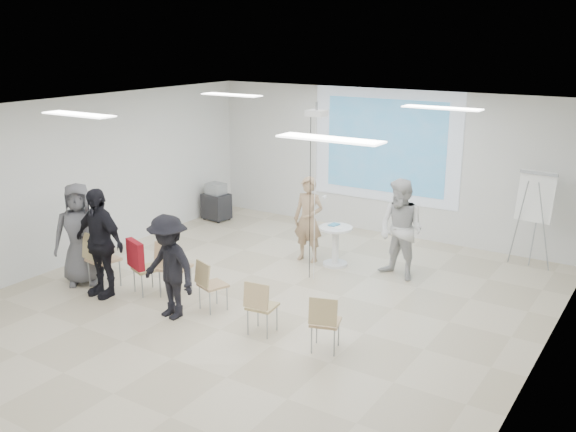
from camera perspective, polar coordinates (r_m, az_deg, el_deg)
The scene contains 30 objects.
floor at distance 10.05m, azimuth -2.48°, elevation -8.21°, with size 8.00×9.00×0.10m, color beige.
ceiling at distance 9.23m, azimuth -2.71°, elevation 9.64°, with size 8.00×9.00×0.10m, color white.
wall_back at distance 13.40m, azimuth 8.69°, elevation 4.75°, with size 8.00×0.10×3.00m, color silver.
wall_left at distance 12.25m, azimuth -18.32°, elevation 3.06°, with size 0.10×9.00×3.00m, color silver.
wall_right at distance 8.02m, azimuth 21.90°, elevation -3.89°, with size 0.10×9.00×3.00m, color silver.
projection_halo at distance 13.28m, azimuth 8.64°, elevation 6.18°, with size 3.20×0.01×2.30m, color silver.
projection_image at distance 13.27m, azimuth 8.61°, elevation 6.17°, with size 2.60×0.01×1.90m, color teal.
pedestal_table at distance 11.58m, azimuth 4.24°, elevation -2.45°, with size 0.66×0.66×0.75m.
player_left at distance 11.67m, azimuth 1.83°, elevation 0.19°, with size 0.65×0.44×1.79m, color tan.
player_right at distance 10.97m, azimuth 10.03°, elevation -0.74°, with size 0.92×0.74×1.91m, color silver.
controller_left at distance 11.71m, azimuth 3.23°, elevation 1.68°, with size 0.04×0.13×0.04m, color white.
controller_right at distance 11.17m, azimuth 9.76°, elevation 1.36°, with size 0.04×0.11×0.04m, color white.
chair_far_left at distance 10.94m, azimuth -16.48°, elevation -3.41°, with size 0.51×0.54×0.95m.
chair_left_mid at distance 10.55m, azimuth -12.84°, elevation -4.30°, with size 0.51×0.52×0.82m.
chair_left_inner at distance 10.29m, azimuth -10.29°, elevation -4.22°, with size 0.52×0.54×0.95m.
chair_center at distance 9.74m, azimuth -7.05°, elevation -5.81°, with size 0.49×0.50×0.80m.
chair_right_inner at distance 8.93m, azimuth -2.51°, elevation -7.75°, with size 0.42×0.45×0.80m.
chair_right_far at distance 8.47m, azimuth 3.26°, elevation -9.14°, with size 0.48×0.50×0.80m.
red_jacket at distance 10.35m, azimuth -13.42°, elevation -3.34°, with size 0.46×0.11×0.44m, color maroon.
laptop at distance 10.39m, azimuth -9.96°, elevation -4.31°, with size 0.35×0.25×0.03m, color black.
audience_left at distance 10.51m, azimuth -16.49°, elevation -1.60°, with size 1.17×0.70×2.02m, color black.
audience_mid at distance 9.48m, azimuth -10.58°, elevation -3.87°, with size 1.15×0.63×1.78m, color black.
audience_outer at distance 11.12m, azimuth -18.07°, elevation -1.04°, with size 0.94×0.62×1.93m, color #5D5D62.
flipchart_easel at distance 12.03m, azimuth 21.15°, elevation 1.52°, with size 0.75×0.57×1.74m.
av_cart at distance 14.50m, azimuth -6.39°, elevation 1.16°, with size 0.61×0.51×0.84m.
ceiling_projector at distance 10.47m, azimuth 2.52°, elevation 8.40°, with size 0.30×0.25×3.00m.
fluor_panel_nw at distance 12.02m, azimuth -5.05°, elevation 10.68°, with size 1.20×0.30×0.02m, color white.
fluor_panel_ne at distance 10.11m, azimuth 13.52°, elevation 9.31°, with size 1.20×0.30×0.02m, color white.
fluor_panel_sw at distance 9.50m, azimuth -18.12°, elevation 8.57°, with size 1.20×0.30×0.02m, color white.
fluor_panel_se at distance 6.93m, azimuth 3.74°, elevation 6.85°, with size 1.20×0.30×0.02m, color white.
Camera 1 is at (5.29, -7.49, 4.06)m, focal length 40.00 mm.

